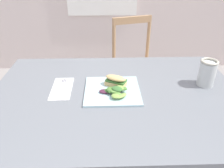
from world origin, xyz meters
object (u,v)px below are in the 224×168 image
at_px(plate_lunch, 112,91).
at_px(sandwich_half_front, 116,81).
at_px(dining_table, 116,113).
at_px(mason_jar_iced_tea, 207,74).
at_px(fork_on_napkin, 62,86).
at_px(chair_wooden_far, 136,67).

height_order(plate_lunch, sandwich_half_front, sandwich_half_front).
relative_size(dining_table, plate_lunch, 4.56).
xyz_separation_m(plate_lunch, mason_jar_iced_tea, (0.49, 0.05, 0.06)).
xyz_separation_m(plate_lunch, fork_on_napkin, (-0.26, 0.05, 0.00)).
xyz_separation_m(dining_table, sandwich_half_front, (0.00, 0.06, 0.16)).
distance_m(dining_table, mason_jar_iced_tea, 0.52).
bearing_deg(fork_on_napkin, chair_wooden_far, 58.80).
xyz_separation_m(dining_table, plate_lunch, (-0.02, 0.02, 0.13)).
bearing_deg(chair_wooden_far, sandwich_half_front, -105.11).
distance_m(dining_table, chair_wooden_far, 0.95).
relative_size(sandwich_half_front, mason_jar_iced_tea, 0.86).
xyz_separation_m(sandwich_half_front, mason_jar_iced_tea, (0.47, 0.01, 0.02)).
height_order(sandwich_half_front, fork_on_napkin, sandwich_half_front).
xyz_separation_m(dining_table, fork_on_napkin, (-0.28, 0.07, 0.13)).
relative_size(plate_lunch, fork_on_napkin, 1.49).
bearing_deg(plate_lunch, chair_wooden_far, 74.41).
xyz_separation_m(plate_lunch, sandwich_half_front, (0.02, 0.04, 0.03)).
relative_size(chair_wooden_far, sandwich_half_front, 7.26).
bearing_deg(sandwich_half_front, chair_wooden_far, 74.89).
height_order(fork_on_napkin, mason_jar_iced_tea, mason_jar_iced_tea).
xyz_separation_m(chair_wooden_far, fork_on_napkin, (-0.51, -0.84, 0.30)).
bearing_deg(dining_table, plate_lunch, 129.25).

